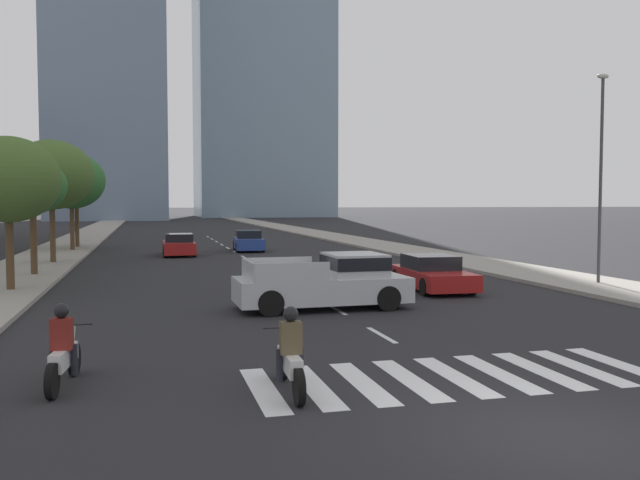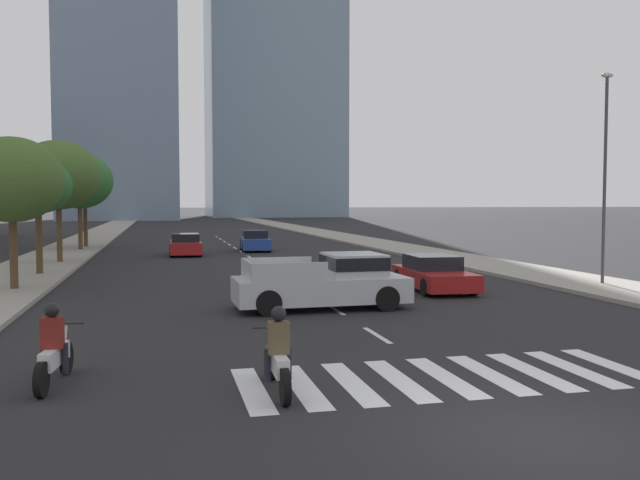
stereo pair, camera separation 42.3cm
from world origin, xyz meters
TOP-DOWN VIEW (x-y plane):
  - ground_plane at (0.00, 0.00)m, footprint 800.00×800.00m
  - sidewalk_east at (11.06, 30.00)m, footprint 4.00×260.00m
  - sidewalk_west at (-11.06, 30.00)m, footprint 4.00×260.00m
  - crosswalk_near at (0.00, 3.32)m, footprint 7.65×2.95m
  - lane_divider_center at (0.00, 31.32)m, footprint 0.14×50.00m
  - motorcycle_lead at (-6.97, 4.41)m, footprint 0.70×2.15m
  - motorcycle_trailing at (-3.19, 3.08)m, footprint 0.70×2.23m
  - pickup_truck at (-0.12, 11.62)m, footprint 5.28×2.23m
  - sedan_blue_0 at (1.02, 36.27)m, footprint 2.10×4.33m
  - sedan_red_1 at (4.71, 14.93)m, footprint 2.15×4.73m
  - sedan_red_2 at (-3.66, 33.51)m, footprint 1.91×4.43m
  - street_lamp_east at (11.36, 14.22)m, footprint 0.50×0.24m
  - street_tree_nearest at (-10.26, 17.73)m, footprint 3.60×3.60m
  - street_tree_second at (-10.26, 22.92)m, footprint 2.85×2.85m
  - street_tree_third at (-10.26, 28.93)m, footprint 4.23×4.23m
  - street_tree_fourth at (-10.26, 38.29)m, footprint 4.30×4.30m
  - street_tree_fifth at (-10.26, 41.44)m, footprint 3.59×3.59m

SIDE VIEW (x-z plane):
  - ground_plane at x=0.00m, z-range 0.00..0.00m
  - lane_divider_center at x=0.00m, z-range 0.00..0.01m
  - crosswalk_near at x=0.00m, z-range 0.00..0.01m
  - sidewalk_east at x=11.06m, z-range 0.00..0.15m
  - sidewalk_west at x=-11.06m, z-range 0.00..0.15m
  - motorcycle_trailing at x=-3.19m, z-range -0.16..1.33m
  - motorcycle_lead at x=-6.97m, z-range -0.16..1.33m
  - sedan_red_1 at x=4.71m, z-range -0.05..1.23m
  - sedan_red_2 at x=-3.66m, z-range -0.05..1.29m
  - sedan_blue_0 at x=1.02m, z-range -0.06..1.31m
  - pickup_truck at x=-0.12m, z-range -0.02..1.65m
  - street_tree_second at x=-10.26m, z-range 1.42..6.44m
  - street_tree_nearest at x=-10.26m, z-range 1.32..6.75m
  - street_tree_fifth at x=-10.26m, z-range 1.54..7.39m
  - street_tree_fourth at x=-10.26m, z-range 1.47..7.79m
  - street_tree_third at x=-10.26m, z-range 1.49..7.80m
  - street_lamp_east at x=11.36m, z-range 0.75..8.74m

